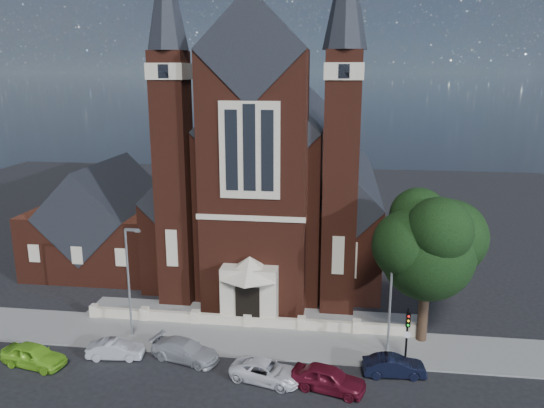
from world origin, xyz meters
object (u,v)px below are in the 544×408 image
at_px(street_tree, 430,249).
at_px(car_silver_a, 116,349).
at_px(street_lamp_left, 129,276).
at_px(car_dark_red, 329,378).
at_px(church, 275,177).
at_px(traffic_signal, 407,330).
at_px(car_white_suv, 266,372).
at_px(car_silver_b, 185,350).
at_px(car_lime_van, 34,355).
at_px(car_navy, 394,366).
at_px(parish_hall, 106,225).
at_px(street_lamp_right, 392,290).

height_order(street_tree, car_silver_a, street_tree).
relative_size(street_lamp_left, car_dark_red, 1.82).
relative_size(church, traffic_signal, 8.72).
relative_size(car_silver_a, car_white_suv, 0.83).
xyz_separation_m(car_silver_b, car_white_suv, (5.64, -1.73, -0.06)).
bearing_deg(car_dark_red, street_tree, -29.21).
distance_m(car_lime_van, car_white_suv, 15.12).
distance_m(car_dark_red, car_navy, 4.53).
height_order(car_silver_b, car_white_suv, car_silver_b).
distance_m(parish_hall, car_dark_red, 29.26).
xyz_separation_m(street_lamp_left, car_dark_red, (14.08, -4.83, -3.84)).
distance_m(church, car_navy, 25.11).
relative_size(street_tree, car_navy, 2.76).
xyz_separation_m(traffic_signal, car_silver_b, (-14.27, -1.05, -1.91)).
distance_m(church, car_silver_a, 24.51).
height_order(church, car_silver_a, church).
xyz_separation_m(street_lamp_left, car_white_suv, (10.28, -4.35, -3.98)).
bearing_deg(street_lamp_right, street_lamp_left, 180.00).
relative_size(street_tree, car_dark_red, 2.40).
bearing_deg(street_lamp_right, street_tree, 34.26).
height_order(parish_hall, street_lamp_right, parish_hall).
bearing_deg(parish_hall, car_silver_a, -64.56).
xyz_separation_m(car_lime_van, car_white_suv, (15.11, 0.23, -0.11)).
bearing_deg(car_silver_b, car_silver_a, 110.61).
xyz_separation_m(parish_hall, car_silver_a, (8.08, -16.98, -3.40)).
bearing_deg(church, car_navy, -64.84).
height_order(parish_hall, street_lamp_left, parish_hall).
bearing_deg(traffic_signal, car_dark_red, -146.07).
height_order(church, parish_hall, church).
xyz_separation_m(street_lamp_left, street_lamp_right, (18.00, 0.00, 0.00)).
height_order(traffic_signal, car_dark_red, traffic_signal).
height_order(parish_hall, car_navy, parish_hall).
bearing_deg(street_lamp_left, car_lime_van, -136.53).
distance_m(street_tree, car_silver_a, 21.98).
bearing_deg(street_lamp_right, car_silver_b, -168.90).
distance_m(church, car_silver_b, 23.07).
relative_size(church, car_navy, 9.00).
bearing_deg(car_navy, car_lime_van, 90.08).
bearing_deg(car_navy, traffic_signal, -39.74).
relative_size(street_tree, car_silver_a, 2.90).
distance_m(traffic_signal, car_white_suv, 9.28).
distance_m(street_lamp_right, car_silver_a, 18.69).
bearing_deg(parish_hall, car_navy, -32.58).
xyz_separation_m(street_tree, car_silver_a, (-20.52, -4.69, -6.35)).
xyz_separation_m(car_silver_a, car_white_suv, (10.29, -1.37, 0.01)).
bearing_deg(car_navy, car_silver_b, 84.99).
height_order(street_tree, car_silver_b, street_tree).
relative_size(traffic_signal, car_silver_a, 1.08).
bearing_deg(street_lamp_left, car_white_suv, -22.97).
height_order(traffic_signal, car_silver_a, traffic_signal).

